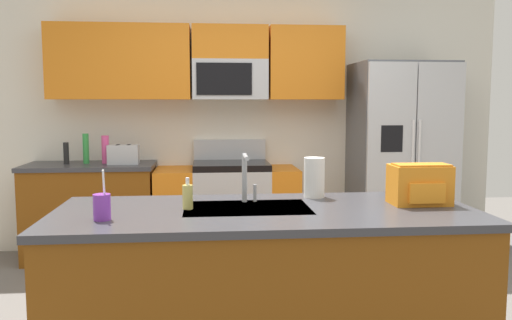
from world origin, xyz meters
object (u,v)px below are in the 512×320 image
Objects in this scene: soap_dispenser at (188,196)px; backpack at (420,184)px; sink_faucet at (246,174)px; paper_towel_roll at (314,177)px; bottle_pink at (105,149)px; range_oven at (227,209)px; refrigerator at (400,159)px; toaster at (124,154)px; bottle_green at (86,149)px; drink_cup_purple at (102,207)px; pepper_mill at (66,153)px.

backpack reaches higher than soap_dispenser.
sink_faucet is 0.45m from paper_towel_roll.
sink_faucet is at bearing 171.81° from backpack.
paper_towel_roll is at bearing -50.89° from bottle_pink.
range_oven is 1.76m from refrigerator.
sink_faucet is (0.99, -2.02, 0.08)m from toaster.
drink_cup_purple is at bearing -76.02° from bottle_green.
toaster is 2.27m from soap_dispenser.
sink_faucet is (1.35, -2.10, 0.03)m from bottle_green.
bottle_pink is 2.40m from soap_dispenser.
toaster is 0.87× the size of backpack.
range_oven is 4.82× the size of sink_faucet.
bottle_green is (-3.01, 0.10, 0.12)m from refrigerator.
toaster is at bearing 126.92° from paper_towel_roll.
refrigerator is 7.71× the size of paper_towel_roll.
soap_dispenser is (0.84, -2.25, -0.06)m from bottle_pink.
sink_faucet reaches higher than pepper_mill.
drink_cup_purple is 1.46× the size of soap_dispenser.
sink_faucet reaches higher than soap_dispenser.
pepper_mill is 0.77× the size of bottle_pink.
range_oven is at bearing 0.10° from pepper_mill.
refrigerator is 2.24m from paper_towel_roll.
soap_dispenser is 1.29m from backpack.
refrigerator is 6.56× the size of sink_faucet.
toaster is 0.53m from pepper_mill.
drink_cup_purple reaches higher than paper_towel_roll.
bottle_pink reaches higher than drink_cup_purple.
refrigerator reaches higher than range_oven.
toaster is 2.91m from backpack.
range_oven is 5.67× the size of paper_towel_roll.
bottle_pink is at bearing 178.03° from refrigerator.
sink_faucet reaches higher than bottle_pink.
bottle_pink reaches higher than range_oven.
pepper_mill reaches higher than soap_dispenser.
bottle_pink is (0.18, -0.00, -0.01)m from bottle_green.
backpack is at bearing -46.32° from bottle_pink.
drink_cup_purple is (-2.39, -2.38, 0.04)m from refrigerator.
paper_towel_roll is (1.15, 0.52, 0.05)m from drink_cup_purple.
bottle_pink reaches higher than toaster.
toaster is 2.25m from sink_faucet.
bottle_pink is at bearing 100.03° from drink_cup_purple.
range_oven is 2.60m from drink_cup_purple.
backpack is at bearing -27.11° from paper_towel_roll.
refrigerator reaches higher than paper_towel_roll.
range_oven is at bearing -1.15° from bottle_green.
pepper_mill is 2.52m from soap_dispenser.
drink_cup_purple is (0.26, -2.40, -0.02)m from toaster.
bottle_green reaches higher than paper_towel_roll.
pepper_mill is 2.74m from paper_towel_roll.
backpack is at bearing -47.81° from toaster.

